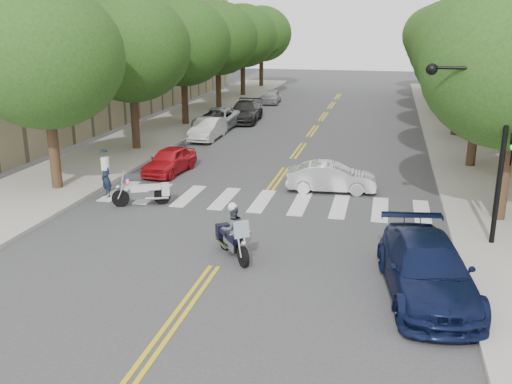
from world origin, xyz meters
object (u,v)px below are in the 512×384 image
(officer_standing, at_px, (106,178))
(sedan_blue, at_px, (427,269))
(convertible, at_px, (331,177))
(motorcycle_parked, at_px, (146,192))
(motorcycle_police, at_px, (232,232))

(officer_standing, height_order, sedan_blue, officer_standing)
(convertible, bearing_deg, motorcycle_parked, 111.67)
(motorcycle_police, relative_size, officer_standing, 1.16)
(officer_standing, height_order, convertible, officer_standing)
(motorcycle_parked, bearing_deg, officer_standing, 47.20)
(motorcycle_parked, height_order, convertible, motorcycle_parked)
(motorcycle_parked, distance_m, officer_standing, 2.14)
(officer_standing, bearing_deg, motorcycle_parked, 19.03)
(motorcycle_police, relative_size, sedan_blue, 0.36)
(motorcycle_police, bearing_deg, motorcycle_parked, -79.05)
(motorcycle_police, bearing_deg, sedan_blue, 129.16)
(motorcycle_police, height_order, convertible, motorcycle_police)
(officer_standing, bearing_deg, sedan_blue, 9.94)
(motorcycle_parked, relative_size, convertible, 0.57)
(motorcycle_police, height_order, officer_standing, motorcycle_police)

